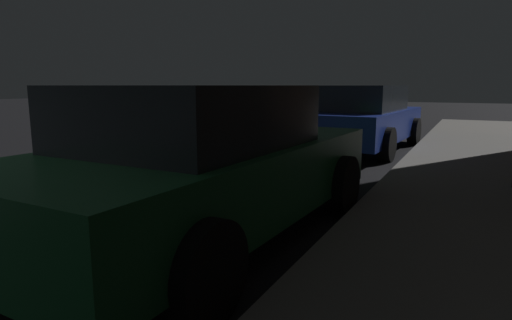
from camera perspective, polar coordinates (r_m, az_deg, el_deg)
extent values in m
cube|color=#19592D|center=(4.13, -6.59, -2.24)|extent=(1.99, 4.29, 0.64)
cube|color=#1E2328|center=(3.90, -8.38, 5.61)|extent=(1.68, 2.09, 0.56)
cylinder|color=black|center=(5.75, -6.44, -1.27)|extent=(0.25, 0.67, 0.66)
cylinder|color=black|center=(4.93, 11.31, -3.25)|extent=(0.25, 0.67, 0.66)
cylinder|color=black|center=(3.99, -28.96, -7.45)|extent=(0.25, 0.67, 0.66)
cylinder|color=black|center=(2.68, -6.71, -14.46)|extent=(0.25, 0.67, 0.66)
cube|color=navy|center=(10.02, 13.86, 4.61)|extent=(2.01, 4.43, 0.64)
cube|color=#1E2328|center=(9.78, 13.65, 7.91)|extent=(1.68, 2.43, 0.56)
cylinder|color=black|center=(11.58, 11.49, 4.17)|extent=(0.26, 0.67, 0.66)
cylinder|color=black|center=(11.14, 20.17, 3.55)|extent=(0.26, 0.67, 0.66)
cylinder|color=black|center=(9.10, 6.00, 2.82)|extent=(0.26, 0.67, 0.66)
cylinder|color=black|center=(8.53, 16.94, 1.99)|extent=(0.26, 0.67, 0.66)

